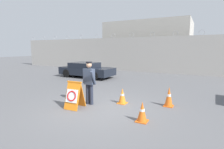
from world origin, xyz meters
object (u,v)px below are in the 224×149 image
object	(u,v)px
security_guard	(89,81)
traffic_cone_near	(122,96)
barricade_sign	(74,95)
traffic_cone_far	(142,112)
parked_car_front_coupe	(86,70)
traffic_cone_mid	(169,97)

from	to	relation	value
security_guard	traffic_cone_near	distance (m)	1.50
security_guard	barricade_sign	bearing A→B (deg)	-108.28
traffic_cone_far	parked_car_front_coupe	world-z (taller)	parked_car_front_coupe
barricade_sign	parked_car_front_coupe	distance (m)	7.38
security_guard	traffic_cone_far	size ratio (longest dim) A/B	2.74
security_guard	traffic_cone_far	xyz separation A→B (m)	(2.46, -0.68, -0.66)
traffic_cone_mid	parked_car_front_coupe	world-z (taller)	parked_car_front_coupe
traffic_cone_far	parked_car_front_coupe	size ratio (longest dim) A/B	0.14
traffic_cone_mid	traffic_cone_far	distance (m)	1.96
traffic_cone_near	traffic_cone_mid	xyz separation A→B (m)	(1.77, 0.52, 0.07)
barricade_sign	traffic_cone_mid	size ratio (longest dim) A/B	1.34
traffic_cone_far	traffic_cone_mid	bearing A→B (deg)	76.09
security_guard	traffic_cone_mid	bearing A→B (deg)	23.17
barricade_sign	security_guard	xyz separation A→B (m)	(0.23, 0.68, 0.46)
traffic_cone_far	parked_car_front_coupe	distance (m)	9.12
security_guard	traffic_cone_far	distance (m)	2.63
traffic_cone_near	parked_car_front_coupe	xyz separation A→B (m)	(-5.34, 4.85, 0.28)
traffic_cone_near	security_guard	bearing A→B (deg)	-148.70
traffic_cone_mid	traffic_cone_far	size ratio (longest dim) A/B	1.22
traffic_cone_mid	parked_car_front_coupe	size ratio (longest dim) A/B	0.18
barricade_sign	traffic_cone_near	world-z (taller)	barricade_sign
barricade_sign	parked_car_front_coupe	size ratio (longest dim) A/B	0.23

